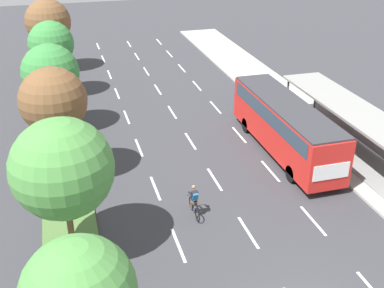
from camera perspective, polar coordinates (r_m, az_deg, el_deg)
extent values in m
cube|color=#4C7038|center=(34.08, -15.42, 1.28)|extent=(2.60, 52.00, 0.12)
cube|color=#ADAAA3|center=(38.06, 11.89, 4.44)|extent=(4.50, 52.00, 0.15)
cube|color=white|center=(22.64, -1.66, -12.02)|extent=(0.14, 2.56, 0.01)
cube|color=white|center=(26.76, -4.43, -5.30)|extent=(0.14, 2.56, 0.01)
cube|color=white|center=(31.20, -6.39, -0.42)|extent=(0.14, 2.56, 0.01)
cube|color=white|center=(35.84, -7.85, 3.22)|extent=(0.14, 2.56, 0.01)
cube|color=white|center=(40.60, -8.99, 6.02)|extent=(0.14, 2.56, 0.01)
cube|color=white|center=(45.45, -9.88, 8.22)|extent=(0.14, 2.56, 0.01)
cube|color=white|center=(50.37, -10.62, 10.00)|extent=(0.14, 2.56, 0.01)
cube|color=white|center=(55.33, -11.22, 11.45)|extent=(0.14, 2.56, 0.01)
cube|color=white|center=(23.54, 6.76, -10.48)|extent=(0.14, 2.56, 0.01)
cube|color=white|center=(27.53, 2.73, -4.25)|extent=(0.14, 2.56, 0.01)
cube|color=white|center=(31.86, -0.19, 0.37)|extent=(0.14, 2.56, 0.01)
cube|color=white|center=(36.41, -2.40, 3.85)|extent=(0.14, 2.56, 0.01)
cube|color=white|center=(41.11, -4.13, 6.55)|extent=(0.14, 2.56, 0.01)
cube|color=white|center=(45.91, -5.51, 8.69)|extent=(0.14, 2.56, 0.01)
cube|color=white|center=(50.78, -6.64, 10.41)|extent=(0.14, 2.56, 0.01)
cube|color=white|center=(55.71, -7.58, 11.83)|extent=(0.14, 2.56, 0.01)
cube|color=white|center=(24.91, 14.33, -8.89)|extent=(0.14, 2.56, 0.01)
cube|color=white|center=(28.71, 9.39, -3.21)|extent=(0.14, 2.56, 0.01)
cube|color=white|center=(32.89, 5.69, 1.11)|extent=(0.14, 2.56, 0.01)
cube|color=white|center=(37.31, 2.84, 4.43)|extent=(0.14, 2.56, 0.01)
cube|color=white|center=(41.91, 0.59, 7.02)|extent=(0.14, 2.56, 0.01)
cube|color=white|center=(46.63, -1.23, 9.09)|extent=(0.14, 2.56, 0.01)
cube|color=white|center=(51.43, -2.73, 10.77)|extent=(0.14, 2.56, 0.01)
cube|color=white|center=(56.30, -3.98, 12.15)|extent=(0.14, 2.56, 0.01)
cube|color=gray|center=(32.05, 18.04, -0.49)|extent=(2.60, 13.25, 0.10)
cylinder|color=#56565B|center=(35.93, 11.36, 5.67)|extent=(0.16, 0.16, 2.60)
cylinder|color=#56565B|center=(37.02, 14.65, 5.95)|extent=(0.16, 0.16, 2.60)
cube|color=gray|center=(32.17, 20.23, 1.93)|extent=(0.10, 12.58, 2.34)
cube|color=gray|center=(30.96, 18.74, 4.00)|extent=(2.90, 13.65, 0.16)
cube|color=red|center=(30.24, 11.05, 2.19)|extent=(2.50, 11.20, 2.80)
cube|color=#2D3D4C|center=(29.90, 11.19, 3.67)|extent=(2.54, 10.30, 0.90)
cube|color=#333338|center=(29.67, 11.30, 4.75)|extent=(2.45, 10.98, 0.12)
cube|color=#2D3D4C|center=(34.80, 7.06, 6.44)|extent=(2.25, 0.06, 1.54)
cube|color=white|center=(26.02, 16.39, -3.22)|extent=(2.12, 0.04, 0.90)
cylinder|color=black|center=(33.22, 6.54, 2.28)|extent=(0.30, 1.00, 1.00)
cylinder|color=black|center=(34.06, 9.98, 2.68)|extent=(0.30, 1.00, 1.00)
cylinder|color=black|center=(27.66, 11.88, -3.51)|extent=(0.30, 1.00, 1.00)
cylinder|color=black|center=(28.67, 15.81, -2.84)|extent=(0.30, 1.00, 1.00)
torus|color=black|center=(24.79, -0.08, -7.10)|extent=(0.06, 0.72, 0.72)
torus|color=black|center=(23.93, 0.65, -8.52)|extent=(0.06, 0.72, 0.72)
cylinder|color=#234C99|center=(24.20, 0.28, -7.25)|extent=(0.05, 0.93, 0.05)
cylinder|color=#234C99|center=(24.22, 0.34, -7.73)|extent=(0.05, 0.57, 0.42)
cylinder|color=#234C99|center=(24.03, 0.41, -7.47)|extent=(0.04, 0.04, 0.40)
cube|color=black|center=(23.92, 0.41, -7.07)|extent=(0.12, 0.24, 0.06)
cylinder|color=black|center=(24.45, -0.05, -6.10)|extent=(0.46, 0.04, 0.04)
cube|color=black|center=(23.88, 0.29, -6.19)|extent=(0.30, 0.36, 0.59)
cube|color=#23669E|center=(23.74, 0.40, -6.35)|extent=(0.26, 0.26, 0.42)
sphere|color=#9E7051|center=(23.75, 0.21, -5.18)|extent=(0.20, 0.20, 0.20)
cylinder|color=brown|center=(24.05, 0.03, -7.07)|extent=(0.12, 0.42, 0.25)
cylinder|color=brown|center=(24.33, -0.08, -7.36)|extent=(0.10, 0.17, 0.41)
cylinder|color=brown|center=(24.10, 0.59, -6.98)|extent=(0.12, 0.42, 0.25)
cylinder|color=brown|center=(24.38, 0.47, -7.27)|extent=(0.10, 0.17, 0.41)
cylinder|color=black|center=(23.99, -0.25, -5.87)|extent=(0.09, 0.47, 0.28)
cylinder|color=black|center=(24.07, 0.54, -5.75)|extent=(0.09, 0.47, 0.28)
cylinder|color=brown|center=(21.82, -14.36, -9.74)|extent=(0.28, 0.28, 2.77)
sphere|color=#4C8E42|center=(20.22, -15.32, -2.86)|extent=(4.32, 4.32, 4.32)
cylinder|color=brown|center=(27.64, -15.55, -0.87)|extent=(0.28, 0.28, 3.38)
sphere|color=brown|center=(26.41, -16.35, 5.01)|extent=(3.64, 3.64, 3.64)
cylinder|color=brown|center=(34.13, -16.05, 3.83)|extent=(0.28, 0.28, 2.69)
sphere|color=#38843D|center=(33.19, -16.65, 8.24)|extent=(3.82, 3.82, 3.82)
cylinder|color=brown|center=(40.62, -16.06, 7.67)|extent=(0.28, 0.28, 2.93)
sphere|color=#38843D|center=(39.84, -16.57, 11.48)|extent=(3.58, 3.58, 3.58)
cylinder|color=brown|center=(47.28, -16.42, 10.30)|extent=(0.28, 0.28, 2.99)
sphere|color=brown|center=(46.56, -16.91, 13.88)|extent=(4.12, 4.12, 4.12)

